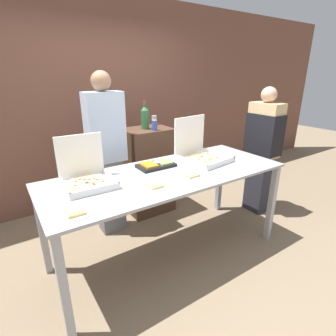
{
  "coord_description": "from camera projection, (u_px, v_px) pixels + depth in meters",
  "views": [
    {
      "loc": [
        -1.28,
        -1.93,
        1.82
      ],
      "look_at": [
        0.0,
        0.0,
        0.97
      ],
      "focal_mm": 28.0,
      "sensor_mm": 36.0,
      "label": 1
    }
  ],
  "objects": [
    {
      "name": "pizza_box_far_right",
      "position": [
        87.0,
        176.0,
        2.22
      ],
      "size": [
        0.41,
        0.43,
        0.4
      ],
      "rotation": [
        0.0,
        0.0,
        -0.03
      ],
      "color": "white",
      "rests_on": "buffet_table"
    },
    {
      "name": "soda_can_silver",
      "position": [
        154.0,
        120.0,
        3.53
      ],
      "size": [
        0.07,
        0.07,
        0.12
      ],
      "color": "silver",
      "rests_on": "sideboard_podium"
    },
    {
      "name": "person_server_vest",
      "position": [
        263.0,
        145.0,
        3.38
      ],
      "size": [
        0.24,
        0.42,
        1.66
      ],
      "rotation": [
        0.0,
        0.0,
        1.57
      ],
      "color": "#2D2D38",
      "rests_on": "ground_plane"
    },
    {
      "name": "buffet_table",
      "position": [
        168.0,
        183.0,
        2.52
      ],
      "size": [
        2.32,
        0.92,
        0.92
      ],
      "color": "#A8AAB2",
      "rests_on": "ground_plane"
    },
    {
      "name": "person_guest_cap",
      "position": [
        107.0,
        154.0,
        2.91
      ],
      "size": [
        0.4,
        0.22,
        1.84
      ],
      "rotation": [
        0.0,
        0.0,
        3.14
      ],
      "color": "slate",
      "rests_on": "ground_plane"
    },
    {
      "name": "paper_plate_front_center",
      "position": [
        74.0,
        211.0,
        1.78
      ],
      "size": [
        0.26,
        0.26,
        0.03
      ],
      "color": "white",
      "rests_on": "buffet_table"
    },
    {
      "name": "pizza_box_near_left",
      "position": [
        201.0,
        153.0,
        2.83
      ],
      "size": [
        0.52,
        0.53,
        0.45
      ],
      "rotation": [
        0.0,
        0.0,
        0.14
      ],
      "color": "white",
      "rests_on": "buffet_table"
    },
    {
      "name": "ground_plane",
      "position": [
        168.0,
        253.0,
        2.8
      ],
      "size": [
        16.0,
        16.0,
        0.0
      ],
      "primitive_type": "plane",
      "color": "#847056"
    },
    {
      "name": "soda_can_colored",
      "position": [
        154.0,
        125.0,
        3.2
      ],
      "size": [
        0.07,
        0.07,
        0.12
      ],
      "color": "#334CB2",
      "rests_on": "sideboard_podium"
    },
    {
      "name": "sideboard_podium",
      "position": [
        148.0,
        171.0,
        3.51
      ],
      "size": [
        0.59,
        0.46,
        1.15
      ],
      "color": "#4C3323",
      "rests_on": "ground_plane"
    },
    {
      "name": "paper_plate_front_left",
      "position": [
        190.0,
        174.0,
        2.42
      ],
      "size": [
        0.21,
        0.21,
        0.03
      ],
      "color": "white",
      "rests_on": "buffet_table"
    },
    {
      "name": "veggie_tray",
      "position": [
        156.0,
        165.0,
        2.64
      ],
      "size": [
        0.37,
        0.22,
        0.05
      ],
      "color": "black",
      "rests_on": "buffet_table"
    },
    {
      "name": "soda_bottle",
      "position": [
        145.0,
        117.0,
        3.24
      ],
      "size": [
        0.1,
        0.1,
        0.34
      ],
      "color": "#2D6638",
      "rests_on": "sideboard_podium"
    },
    {
      "name": "brick_wall_behind",
      "position": [
        100.0,
        104.0,
        3.65
      ],
      "size": [
        10.0,
        0.06,
        2.8
      ],
      "color": "brown",
      "rests_on": "ground_plane"
    },
    {
      "name": "paper_plate_front_right",
      "position": [
        153.0,
        185.0,
        2.19
      ],
      "size": [
        0.24,
        0.24,
        0.03
      ],
      "color": "white",
      "rests_on": "buffet_table"
    }
  ]
}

